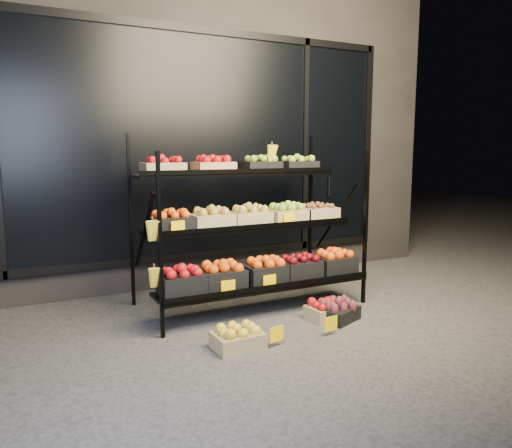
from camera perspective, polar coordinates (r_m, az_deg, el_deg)
ground at (r=4.44m, az=3.13°, el=-11.38°), size 24.00×24.00×0.00m
building at (r=6.54m, az=-8.45°, el=10.51°), size 6.00×2.08×3.50m
display_rack at (r=4.75m, az=-0.59°, el=-0.24°), size 2.18×1.02×1.67m
tag_floor_a at (r=3.96m, az=2.37°, el=-12.99°), size 0.13×0.01×0.12m
tag_floor_b at (r=4.22m, az=8.56°, el=-11.69°), size 0.13×0.01×0.12m
floor_crate_left at (r=3.91m, az=-2.09°, el=-12.82°), size 0.37×0.28×0.19m
floor_crate_midright at (r=4.59m, az=8.13°, el=-9.64°), size 0.36×0.28×0.18m
floor_crate_right at (r=4.56m, az=9.43°, el=-9.78°), size 0.42×0.37×0.18m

